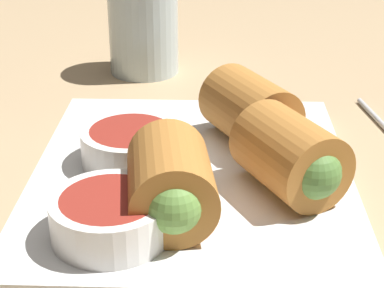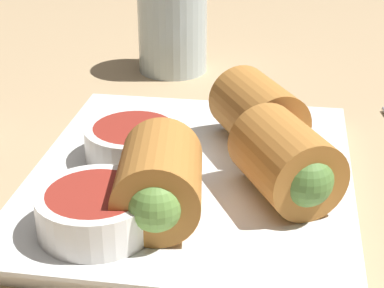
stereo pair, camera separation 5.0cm
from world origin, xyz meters
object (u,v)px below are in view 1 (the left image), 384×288
object	(u,v)px
serving_plate	(192,179)
drinking_glass	(143,29)
dipping_bowl_far	(110,215)
dipping_bowl_near	(131,145)

from	to	relation	value
serving_plate	drinking_glass	xyz separation A→B (cm)	(25.44, 6.14, 4.01)
dipping_bowl_far	dipping_bowl_near	bearing A→B (deg)	-0.54
dipping_bowl_near	dipping_bowl_far	world-z (taller)	same
serving_plate	dipping_bowl_near	world-z (taller)	dipping_bowl_near
serving_plate	dipping_bowl_near	xyz separation A→B (cm)	(1.19, 4.61, 2.19)
dipping_bowl_near	drinking_glass	size ratio (longest dim) A/B	0.78
serving_plate	dipping_bowl_far	xyz separation A→B (cm)	(-8.55, 4.71, 2.19)
serving_plate	drinking_glass	distance (cm)	26.48
dipping_bowl_far	drinking_glass	distance (cm)	34.07
drinking_glass	dipping_bowl_far	bearing A→B (deg)	-177.59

